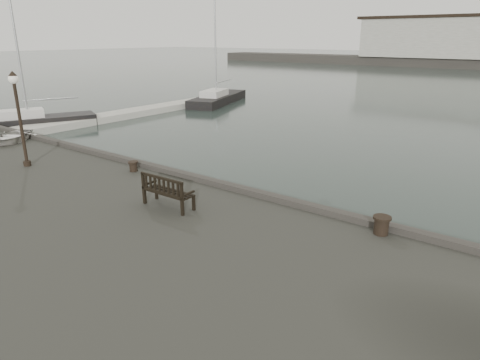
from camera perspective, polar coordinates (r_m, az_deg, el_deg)
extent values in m
plane|color=black|center=(14.97, -2.25, -6.34)|extent=(400.00, 400.00, 0.00)
cube|color=beige|center=(35.72, -17.35, 7.98)|extent=(2.00, 24.00, 0.50)
cube|color=beige|center=(103.83, 29.01, 16.20)|extent=(46.00, 9.00, 8.00)
cube|color=black|center=(103.90, 29.40, 18.55)|extent=(48.00, 9.50, 0.60)
cube|color=black|center=(12.58, -9.54, -1.61)|extent=(1.66, 0.59, 0.04)
cube|color=black|center=(12.34, -10.40, -0.84)|extent=(1.65, 0.08, 0.50)
cube|color=black|center=(12.66, -9.49, -2.57)|extent=(1.56, 0.51, 0.45)
cylinder|color=black|center=(16.29, -14.03, 1.78)|extent=(0.48, 0.48, 0.38)
cylinder|color=black|center=(11.37, 18.34, -5.75)|extent=(0.58, 0.58, 0.48)
cylinder|color=black|center=(18.12, -27.18, 6.54)|extent=(0.12, 0.12, 3.19)
cylinder|color=black|center=(18.44, -26.50, 2.01)|extent=(0.28, 0.28, 0.20)
sphere|color=silver|center=(17.90, -27.99, 11.82)|extent=(0.36, 0.36, 0.36)
cone|color=black|center=(17.89, -28.08, 12.45)|extent=(0.30, 0.30, 0.18)
imported|color=beige|center=(23.02, -28.11, 5.18)|extent=(3.00, 3.17, 0.53)
cube|color=black|center=(34.59, -25.54, 6.44)|extent=(5.33, 8.43, 1.40)
cube|color=beige|center=(34.43, -25.77, 8.06)|extent=(2.49, 3.23, 0.60)
cylinder|color=#B2B5B7|center=(34.04, -26.92, 15.89)|extent=(0.16, 0.16, 10.08)
cube|color=black|center=(43.47, -2.92, 10.35)|extent=(5.63, 10.14, 1.40)
cube|color=beige|center=(43.34, -2.95, 11.66)|extent=(2.74, 3.81, 0.60)
cylinder|color=#B2B5B7|center=(43.03, -3.06, 18.49)|extent=(0.16, 0.16, 10.91)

